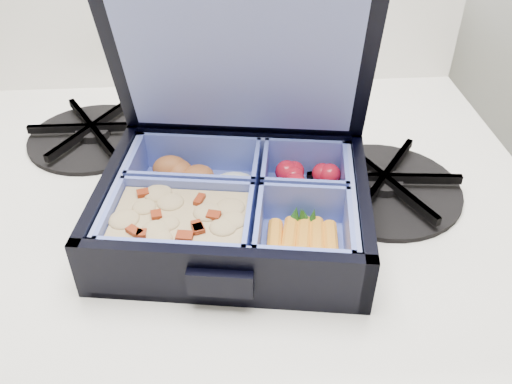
{
  "coord_description": "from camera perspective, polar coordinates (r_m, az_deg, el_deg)",
  "views": [
    {
      "loc": [
        -0.37,
        1.23,
        1.33
      ],
      "look_at": [
        -0.34,
        1.62,
        1.03
      ],
      "focal_mm": 38.0,
      "sensor_mm": 36.0,
      "label": 1
    }
  ],
  "objects": [
    {
      "name": "bento_box",
      "position": [
        0.49,
        -2.31,
        -1.54
      ],
      "size": [
        0.26,
        0.22,
        0.06
      ],
      "primitive_type": null,
      "rotation": [
        0.0,
        0.0,
        -0.15
      ],
      "color": "black",
      "rests_on": "stove"
    },
    {
      "name": "burner_grate",
      "position": [
        0.57,
        13.26,
        1.08
      ],
      "size": [
        0.18,
        0.18,
        0.02
      ],
      "primitive_type": "cylinder",
      "rotation": [
        0.0,
        0.0,
        -0.1
      ],
      "color": "black",
      "rests_on": "stove"
    },
    {
      "name": "burner_grate_rear",
      "position": [
        0.66,
        -16.78,
        5.99
      ],
      "size": [
        0.15,
        0.15,
        0.02
      ],
      "primitive_type": "cylinder",
      "rotation": [
        0.0,
        0.0,
        -0.02
      ],
      "color": "black",
      "rests_on": "stove"
    },
    {
      "name": "fork",
      "position": [
        0.62,
        5.12,
        4.95
      ],
      "size": [
        0.15,
        0.17,
        0.01
      ],
      "primitive_type": null,
      "rotation": [
        0.0,
        0.0,
        -0.72
      ],
      "color": "silver",
      "rests_on": "stove"
    }
  ]
}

